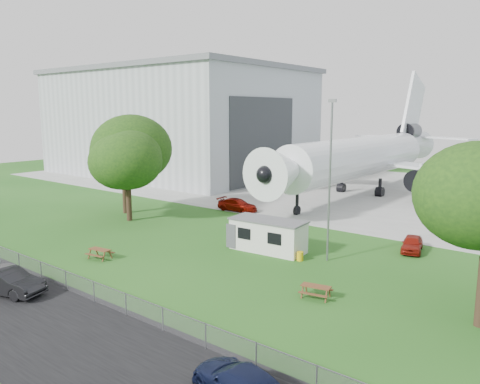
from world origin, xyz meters
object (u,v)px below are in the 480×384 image
Objects in this scene: site_cabin at (268,235)px; car_centre_sedan at (7,281)px; picnic_west at (100,258)px; hangar at (179,121)px; airliner at (364,155)px; picnic_east at (316,298)px.

car_centre_sedan is at bearing -113.17° from site_cabin.
picnic_west is at bearing -132.92° from site_cabin.
hangar is 36.21m from airliner.
hangar reaches higher than picnic_east.
site_cabin is at bearing 38.57° from picnic_west.
site_cabin is 3.80× the size of picnic_east.
picnic_east is (49.04, -36.70, -9.41)m from hangar.
picnic_east is at bearing -69.50° from car_centre_sedan.
hangar reaches higher than car_centre_sedan.
airliner is 6.97× the size of site_cabin.
site_cabin is (5.21, -30.38, -3.96)m from airliner.
airliner is at bearing -18.79° from car_centre_sedan.
picnic_west and picnic_east have the same top height.
car_centre_sedan is (33.66, -48.10, -8.59)m from hangar.
picnic_east is at bearing 3.35° from picnic_west.
airliner is (35.97, -0.14, -4.14)m from hangar.
site_cabin is at bearing -39.20° from car_centre_sedan.
airliner is 26.52× the size of picnic_west.
hangar reaches higher than site_cabin.
hangar is at bearing 131.89° from picnic_east.
picnic_west is at bearing -5.03° from car_centre_sedan.
airliner is 26.52× the size of picnic_east.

